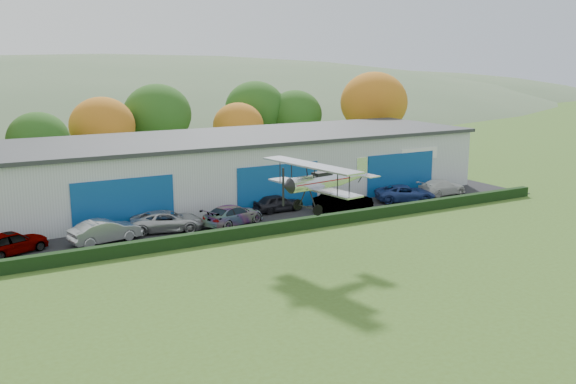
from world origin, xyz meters
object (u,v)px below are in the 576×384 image
car_3 (233,215)px  car_0 (11,242)px  biplane (323,179)px  car_2 (167,221)px  car_6 (405,193)px  car_1 (105,231)px  car_5 (343,201)px  car_7 (442,187)px  hangar (245,165)px  car_4 (278,203)px

car_3 → car_0: bearing=69.2°
car_0 → biplane: 19.09m
car_2 → biplane: bearing=-136.0°
car_3 → car_2: bearing=62.1°
car_6 → car_2: bearing=109.4°
car_1 → car_6: car_1 is taller
car_2 → car_6: size_ratio=1.02×
car_5 → car_7: (10.59, 0.54, -0.09)m
car_1 → car_2: 4.43m
car_3 → car_5: 9.23m
car_1 → car_3: size_ratio=0.94×
hangar → car_4: 6.81m
car_7 → biplane: 21.67m
car_4 → car_6: bearing=-101.8°
car_0 → biplane: size_ratio=0.58×
hangar → biplane: size_ratio=5.50×
car_7 → biplane: bearing=115.0°
car_2 → biplane: 12.74m
car_0 → car_2: (9.90, 0.47, -0.04)m
car_7 → hangar: bearing=57.6°
car_0 → car_2: car_0 is taller
car_6 → car_3: bearing=111.1°
car_1 → car_6: size_ratio=0.93×
car_3 → car_6: bearing=-110.8°
car_4 → car_0: bearing=94.2°
car_1 → car_6: bearing=-101.8°
car_0 → car_2: bearing=-110.3°
car_0 → car_4: car_0 is taller
hangar → car_2: size_ratio=8.14×
hangar → car_7: (14.85, -8.13, -1.94)m
car_4 → biplane: size_ratio=0.53×
car_0 → car_1: size_ratio=0.95×
car_4 → car_5: bearing=-116.1°
car_1 → car_2: bearing=-92.7°
car_3 → car_5: car_5 is taller
car_1 → biplane: size_ratio=0.61×
car_3 → car_5: (9.22, -0.26, 0.06)m
hangar → car_5: size_ratio=8.78×
car_5 → hangar: bearing=27.4°
car_5 → car_7: 10.60m
car_0 → car_2: size_ratio=0.86×
hangar → car_3: (-4.96, -8.41, -1.91)m
car_6 → car_7: size_ratio=1.06×
car_1 → car_3: 8.98m
biplane → car_0: bearing=138.2°
car_2 → car_7: (24.42, -0.35, -0.02)m
car_1 → hangar: bearing=-70.3°
car_4 → car_7: (15.20, -1.62, 0.01)m
car_0 → car_4: size_ratio=1.10×
car_7 → car_3: bearing=87.1°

